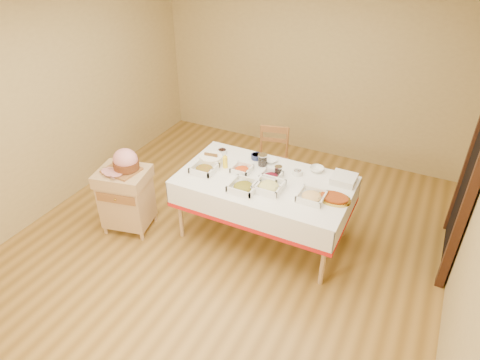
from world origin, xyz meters
name	(u,v)px	position (x,y,z in m)	size (l,w,h in m)	color
room_shell	(225,140)	(0.00, 0.00, 1.30)	(5.00, 5.00, 5.00)	olive
doorway	(475,166)	(2.20, 0.90, 1.11)	(0.09, 1.10, 2.20)	black
dining_table	(264,192)	(0.30, 0.30, 0.60)	(1.82, 1.02, 0.76)	tan
butcher_cart	(126,196)	(-1.15, -0.25, 0.44)	(0.63, 0.56, 0.77)	tan
dining_chair	(272,161)	(0.02, 1.20, 0.45)	(0.47, 0.46, 0.87)	#966131
ham_on_board	(125,162)	(-1.11, -0.22, 0.88)	(0.39, 0.37, 0.26)	#966131
serving_dish_a	(204,169)	(-0.35, 0.15, 0.80)	(0.26, 0.25, 0.11)	white
serving_dish_b	(244,187)	(0.19, 0.03, 0.80)	(0.27, 0.27, 0.11)	white
serving_dish_c	(269,186)	(0.41, 0.15, 0.80)	(0.28, 0.28, 0.11)	white
serving_dish_d	(311,196)	(0.85, 0.18, 0.79)	(0.26, 0.26, 0.10)	white
serving_dish_e	(242,169)	(0.02, 0.33, 0.79)	(0.21, 0.20, 0.10)	white
serving_dish_f	(271,176)	(0.35, 0.34, 0.79)	(0.22, 0.20, 0.10)	white
small_bowl_left	(222,151)	(-0.37, 0.59, 0.79)	(0.12, 0.12, 0.05)	white
small_bowl_mid	(257,156)	(0.04, 0.66, 0.79)	(0.13, 0.13, 0.05)	navy
small_bowl_right	(297,172)	(0.58, 0.54, 0.79)	(0.11, 0.11, 0.05)	white
bowl_white_imported	(271,161)	(0.22, 0.66, 0.78)	(0.14, 0.14, 0.03)	white
bowl_small_imported	(317,169)	(0.74, 0.71, 0.78)	(0.15, 0.15, 0.05)	white
preserve_jar_left	(262,160)	(0.16, 0.56, 0.82)	(0.11, 0.11, 0.13)	silver
preserve_jar_right	(278,171)	(0.39, 0.44, 0.81)	(0.08, 0.08, 0.11)	silver
mustard_bottle	(225,162)	(-0.19, 0.33, 0.83)	(0.05, 0.05, 0.17)	yellow
bread_basket	(211,159)	(-0.37, 0.34, 0.81)	(0.25, 0.25, 0.11)	white
plate_stack	(344,179)	(1.06, 0.62, 0.80)	(0.25, 0.25, 0.07)	white
brass_platter	(334,198)	(1.06, 0.26, 0.78)	(0.33, 0.23, 0.04)	gold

